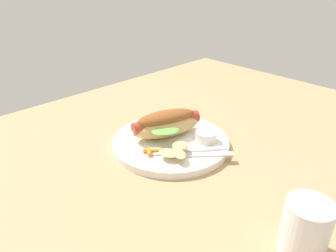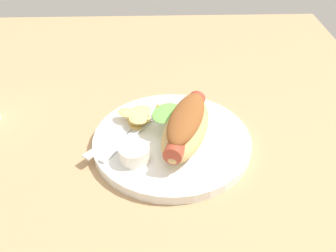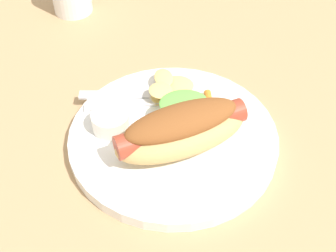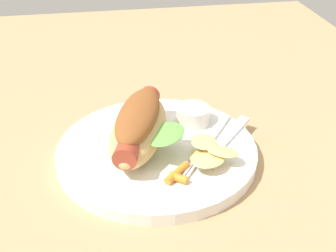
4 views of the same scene
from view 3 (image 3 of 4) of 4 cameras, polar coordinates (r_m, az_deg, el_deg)
The scene contains 8 objects.
ground_plane at distance 58.44cm, azimuth -3.27°, elevation -3.10°, with size 120.00×90.00×1.80cm, color tan.
plate at distance 57.50cm, azimuth 0.64°, elevation -1.51°, with size 25.83×25.83×1.60cm, color white.
hot_dog at distance 53.37cm, azimuth 1.67°, elevation -0.36°, with size 17.45×12.05×5.91cm.
sauce_ramekin at distance 57.22cm, azimuth -7.08°, elevation 0.61°, with size 4.68×4.68×2.36cm, color white.
fork at distance 60.60cm, azimuth -3.24°, elevation 2.81°, with size 13.56×9.95×0.40cm.
knife at distance 61.91cm, azimuth -4.54°, elevation 3.83°, with size 13.90×1.40×0.36cm, color silver.
chips_pile at distance 61.24cm, azimuth -0.04°, elevation 4.69°, with size 7.70×6.99×2.31cm.
carrot_garnish at distance 60.77cm, azimuth 4.56°, elevation 3.22°, with size 3.80×3.55×0.95cm.
Camera 3 is at (22.90, 30.76, 43.19)cm, focal length 49.49 mm.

